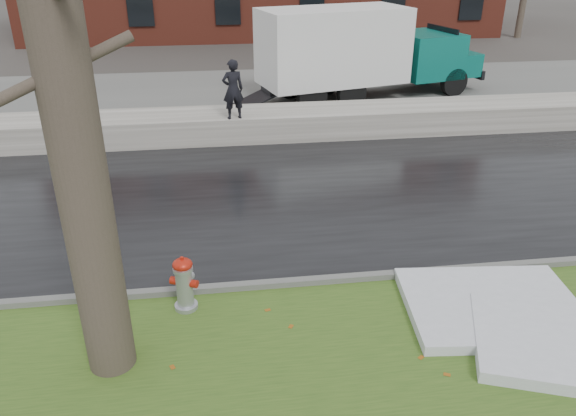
{
  "coord_description": "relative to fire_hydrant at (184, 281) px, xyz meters",
  "views": [
    {
      "loc": [
        -1.22,
        -6.63,
        5.2
      ],
      "look_at": [
        -0.06,
        1.91,
        1.0
      ],
      "focal_mm": 35.0,
      "sensor_mm": 36.0,
      "label": 1
    }
  ],
  "objects": [
    {
      "name": "ground",
      "position": [
        1.81,
        -0.61,
        -0.52
      ],
      "size": [
        120.0,
        120.0,
        0.0
      ],
      "primitive_type": "plane",
      "color": "#47423D",
      "rests_on": "ground"
    },
    {
      "name": "verge",
      "position": [
        1.81,
        -1.86,
        -0.5
      ],
      "size": [
        60.0,
        4.5,
        0.04
      ],
      "primitive_type": "cube",
      "color": "#314E1A",
      "rests_on": "ground"
    },
    {
      "name": "road",
      "position": [
        1.81,
        3.89,
        -0.51
      ],
      "size": [
        60.0,
        7.0,
        0.03
      ],
      "primitive_type": "cube",
      "color": "black",
      "rests_on": "ground"
    },
    {
      "name": "parking_lot",
      "position": [
        1.81,
        12.39,
        -0.51
      ],
      "size": [
        60.0,
        9.0,
        0.03
      ],
      "primitive_type": "cube",
      "color": "slate",
      "rests_on": "ground"
    },
    {
      "name": "curb",
      "position": [
        1.81,
        0.39,
        -0.45
      ],
      "size": [
        60.0,
        0.15,
        0.14
      ],
      "primitive_type": "cube",
      "color": "slate",
      "rests_on": "ground"
    },
    {
      "name": "snowbank",
      "position": [
        1.81,
        8.09,
        -0.15
      ],
      "size": [
        60.0,
        1.6,
        0.75
      ],
      "primitive_type": "cube",
      "color": "beige",
      "rests_on": "ground"
    },
    {
      "name": "fire_hydrant",
      "position": [
        0.0,
        0.0,
        0.0
      ],
      "size": [
        0.45,
        0.43,
        0.9
      ],
      "rotation": [
        0.0,
        0.0,
        -0.41
      ],
      "color": "#A1A3A9",
      "rests_on": "verge"
    },
    {
      "name": "tree",
      "position": [
        -0.94,
        -1.11,
        3.34
      ],
      "size": [
        1.49,
        1.71,
        7.6
      ],
      "rotation": [
        0.0,
        0.0,
        0.06
      ],
      "color": "brown",
      "rests_on": "verge"
    },
    {
      "name": "box_truck",
      "position": [
        5.6,
        11.76,
        1.12
      ],
      "size": [
        9.35,
        4.02,
        3.1
      ],
      "rotation": [
        0.0,
        0.0,
        0.25
      ],
      "color": "black",
      "rests_on": "ground"
    },
    {
      "name": "worker",
      "position": [
        1.13,
        7.49,
        1.02
      ],
      "size": [
        0.64,
        0.49,
        1.58
      ],
      "primitive_type": "imported",
      "rotation": [
        0.0,
        0.0,
        3.35
      ],
      "color": "black",
      "rests_on": "snowbank"
    },
    {
      "name": "snow_patch_near",
      "position": [
        4.63,
        -0.71,
        -0.4
      ],
      "size": [
        2.78,
        2.25,
        0.16
      ],
      "primitive_type": "cube",
      "rotation": [
        0.0,
        0.0,
        -0.1
      ],
      "color": "silver",
      "rests_on": "verge"
    }
  ]
}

